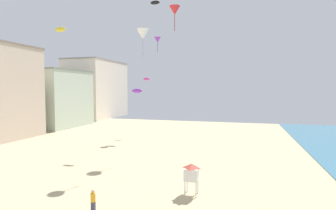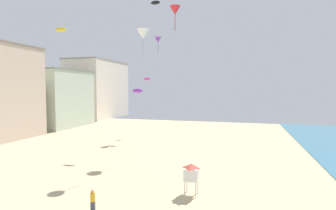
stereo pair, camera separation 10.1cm
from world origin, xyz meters
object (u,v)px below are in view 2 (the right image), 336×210
lifeguard_stand (191,172)px  kite_black_parafoil (156,3)px  kite_purple_delta (158,40)px  kite_magenta_parafoil (147,79)px  kite_red_delta (175,11)px  kite_purple_parafoil (137,91)px  kite_white_delta (143,34)px  kite_flyer (93,200)px  kite_yellow_parafoil (61,30)px

lifeguard_stand → kite_black_parafoil: kite_black_parafoil is taller
kite_purple_delta → kite_magenta_parafoil: (-2.27, 0.36, -7.04)m
kite_red_delta → kite_purple_parafoil: (-7.42, 3.94, -11.36)m
kite_white_delta → kite_red_delta: kite_red_delta is taller
kite_purple_delta → kite_purple_parafoil: (-1.77, -5.56, -9.21)m
kite_purple_delta → kite_black_parafoil: (1.81, -6.71, 4.44)m
kite_white_delta → kite_black_parafoil: kite_black_parafoil is taller
kite_flyer → kite_yellow_parafoil: 28.72m
kite_red_delta → kite_yellow_parafoil: bearing=-167.3°
kite_yellow_parafoil → kite_purple_delta: 16.85m
kite_magenta_parafoil → lifeguard_stand: bearing=-62.6°
kite_flyer → kite_black_parafoil: kite_black_parafoil is taller
kite_magenta_parafoil → kite_red_delta: kite_red_delta is taller
kite_purple_delta → lifeguard_stand: bearing=-66.4°
kite_flyer → kite_yellow_parafoil: (-15.84, 17.60, 16.25)m
kite_purple_parafoil → lifeguard_stand: bearing=-57.2°
kite_white_delta → kite_magenta_parafoil: bearing=109.2°
kite_yellow_parafoil → kite_purple_parafoil: 14.63m
kite_magenta_parafoil → kite_purple_parafoil: 6.32m
lifeguard_stand → kite_purple_delta: kite_purple_delta is taller
kite_flyer → kite_yellow_parafoil: kite_yellow_parafoil is taller
kite_flyer → kite_black_parafoil: bearing=124.4°
kite_flyer → kite_red_delta: kite_red_delta is taller
kite_magenta_parafoil → kite_black_parafoil: (4.08, -7.07, 11.48)m
kite_purple_parafoil → kite_magenta_parafoil: bearing=94.8°
kite_flyer → kite_magenta_parafoil: 33.39m
lifeguard_stand → kite_magenta_parafoil: bearing=105.5°
kite_red_delta → kite_flyer: bearing=-90.9°
kite_purple_delta → kite_white_delta: 19.10m
kite_purple_delta → kite_flyer: bearing=-80.2°
kite_yellow_parafoil → kite_red_delta: kite_red_delta is taller
kite_white_delta → kite_purple_parafoil: (-6.04, 12.84, -6.41)m
kite_flyer → lifeguard_stand: 7.80m
kite_black_parafoil → kite_magenta_parafoil: bearing=120.0°
kite_yellow_parafoil → kite_black_parafoil: bearing=27.6°
kite_white_delta → kite_black_parafoil: (-2.46, 11.69, 7.24)m
lifeguard_stand → kite_white_delta: 16.36m
lifeguard_stand → kite_magenta_parafoil: size_ratio=2.00×
kite_magenta_parafoil → kite_purple_parafoil: bearing=-85.2°
kite_purple_delta → kite_red_delta: size_ratio=0.78×
kite_black_parafoil → kite_flyer: bearing=-81.7°
kite_magenta_parafoil → kite_white_delta: 20.31m
kite_magenta_parafoil → kite_white_delta: (6.54, -18.76, 4.25)m
lifeguard_stand → kite_red_delta: (-5.60, 16.29, 17.75)m
kite_yellow_parafoil → kite_white_delta: 15.90m
lifeguard_stand → kite_yellow_parafoil: size_ratio=1.44×
lifeguard_stand → kite_magenta_parafoil: (-13.53, 26.15, 8.56)m
kite_white_delta → kite_black_parafoil: bearing=101.9°
kite_flyer → kite_purple_delta: bearing=125.9°
kite_purple_delta → kite_purple_parafoil: size_ratio=1.50×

